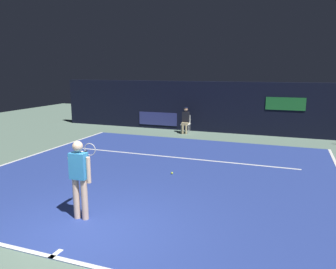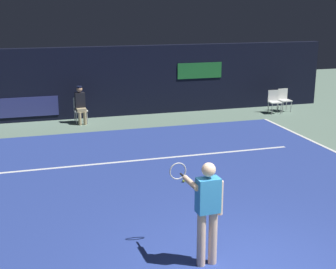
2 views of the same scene
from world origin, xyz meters
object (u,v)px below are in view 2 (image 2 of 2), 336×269
(line_judge_on_chair, at_px, (80,104))
(tennis_ball, at_px, (184,181))
(courtside_chair_far, at_px, (274,100))
(tennis_player, at_px, (207,207))
(courtside_chair_near, at_px, (284,99))

(line_judge_on_chair, xyz_separation_m, tennis_ball, (1.63, -6.58, -0.64))
(courtside_chair_far, bearing_deg, tennis_player, -124.05)
(tennis_player, xyz_separation_m, courtside_chair_far, (6.54, 9.67, -0.49))
(courtside_chair_far, bearing_deg, courtside_chair_near, 20.20)
(line_judge_on_chair, bearing_deg, courtside_chair_far, -3.51)
(tennis_player, xyz_separation_m, courtside_chair_near, (7.08, 9.87, -0.49))
(courtside_chair_near, bearing_deg, courtside_chair_far, -159.80)
(line_judge_on_chair, height_order, courtside_chair_far, line_judge_on_chair)
(tennis_player, distance_m, courtside_chair_near, 12.16)
(tennis_player, relative_size, courtside_chair_near, 1.97)
(line_judge_on_chair, relative_size, courtside_chair_far, 1.50)
(line_judge_on_chair, distance_m, courtside_chair_far, 7.38)
(courtside_chair_near, bearing_deg, tennis_ball, -134.76)
(tennis_ball, bearing_deg, courtside_chair_near, 45.24)
(courtside_chair_near, xyz_separation_m, courtside_chair_far, (-0.54, -0.20, 0.00))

